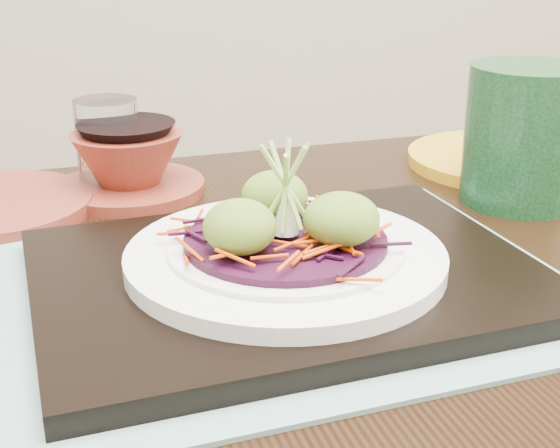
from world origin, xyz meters
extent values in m
cube|color=black|center=(-0.04, 0.08, 0.66)|extent=(1.15, 0.83, 0.04)
cube|color=black|center=(0.41, 0.45, 0.32)|extent=(0.06, 0.06, 0.64)
cube|color=gray|center=(-0.04, 0.06, 0.68)|extent=(0.48, 0.39, 0.00)
cube|color=black|center=(-0.04, 0.06, 0.69)|extent=(0.41, 0.33, 0.02)
cylinder|color=silver|center=(-0.04, 0.06, 0.70)|extent=(0.25, 0.25, 0.01)
cylinder|color=silver|center=(-0.04, 0.06, 0.71)|extent=(0.18, 0.18, 0.01)
cylinder|color=black|center=(-0.04, 0.06, 0.72)|extent=(0.15, 0.15, 0.01)
ellipsoid|color=olive|center=(-0.08, 0.04, 0.74)|extent=(0.06, 0.06, 0.04)
ellipsoid|color=olive|center=(0.00, 0.04, 0.74)|extent=(0.06, 0.06, 0.04)
ellipsoid|color=olive|center=(-0.04, 0.10, 0.74)|extent=(0.06, 0.06, 0.04)
cylinder|color=white|center=(-0.17, 0.34, 0.72)|extent=(0.07, 0.07, 0.09)
cylinder|color=maroon|center=(-0.15, 0.32, 0.68)|extent=(0.19, 0.19, 0.01)
cylinder|color=#C48C15|center=(0.28, 0.33, 0.68)|extent=(0.24, 0.24, 0.01)
cylinder|color=#1B4E22|center=(0.24, 0.21, 0.74)|extent=(0.14, 0.14, 0.14)
camera|label=1|loc=(-0.15, -0.47, 0.94)|focal=50.00mm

